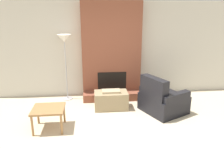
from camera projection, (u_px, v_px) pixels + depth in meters
ground_plane at (126, 148)px, 3.86m from camera, size 24.00×24.00×0.00m
wall_back at (111, 50)px, 6.07m from camera, size 7.04×0.06×2.60m
fireplace at (112, 54)px, 5.90m from camera, size 1.59×0.63×2.60m
ottoman at (111, 100)px, 5.39m from camera, size 0.81×0.45×0.47m
armchair at (161, 101)px, 5.18m from camera, size 1.17×1.19×0.90m
side_table at (48, 111)px, 4.39m from camera, size 0.63×0.57×0.46m
floor_lamp_left at (65, 43)px, 5.61m from camera, size 0.36×0.36×1.76m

